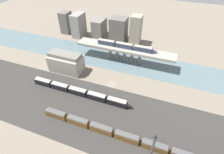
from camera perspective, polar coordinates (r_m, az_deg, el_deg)
ground_plane at (r=108.53m, az=-0.31°, el=-2.30°), size 400.00×400.00×0.00m
railbed_yard at (r=93.30m, az=-5.64°, el=-11.46°), size 280.00×42.00×0.01m
river_water at (r=129.15m, az=4.00°, el=5.23°), size 320.00×27.54×0.01m
bridge at (r=124.33m, az=4.19°, el=8.71°), size 70.18×9.70×10.90m
train_on_bridge at (r=122.36m, az=4.74°, el=10.03°), size 42.99×2.93×3.47m
train_yard_near at (r=82.31m, az=5.75°, el=-19.27°), size 89.04×2.80×3.97m
train_yard_mid at (r=102.06m, az=-10.45°, el=-4.89°), size 62.46×3.02×4.00m
warehouse_building at (r=119.96m, az=-14.78°, el=4.62°), size 21.93×11.28×13.36m
signal_tower at (r=74.90m, az=13.13°, el=-21.55°), size 1.00×0.96×15.59m
city_block_far_left at (r=173.17m, az=-14.78°, el=16.85°), size 8.24×10.13×19.29m
city_block_left at (r=163.11m, az=-10.86°, el=16.24°), size 8.26×13.94×20.35m
city_block_center at (r=163.05m, az=-4.17°, el=15.77°), size 9.44×15.01×14.91m
city_block_right at (r=154.64m, az=2.17°, el=15.38°), size 13.63×12.28×19.26m
city_block_far_right at (r=148.37m, az=7.75°, el=14.94°), size 8.52×9.20×23.74m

